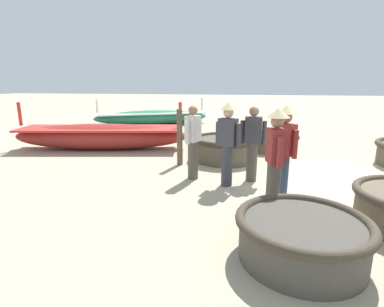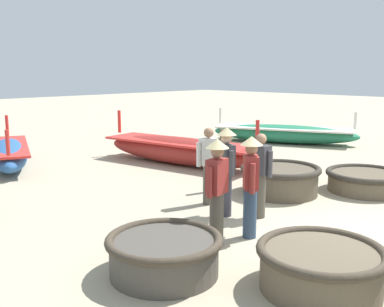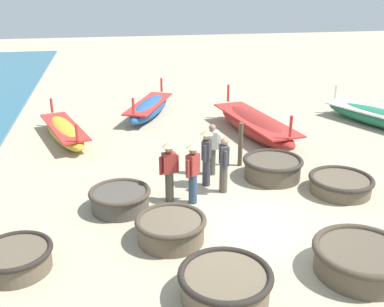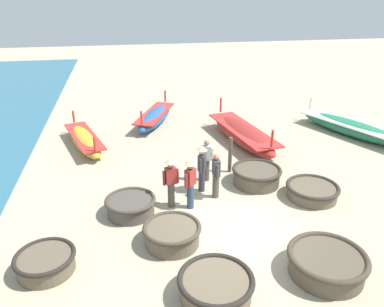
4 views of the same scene
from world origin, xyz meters
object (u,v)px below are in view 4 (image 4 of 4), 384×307
long_boat_ochre_hull (242,134)px  long_boat_red_hull (351,127)px  coracle_center (172,234)px  fisherman_standing_right (216,175)px  coracle_nearest (45,262)px  fisherman_hauling (202,166)px  fisherman_by_coracle (207,159)px  coracle_upturned (131,205)px  coracle_far_left (327,263)px  mooring_post_mid_beach (230,155)px  coracle_beside_post (216,286)px  long_boat_blue_hull (155,117)px  fisherman_with_hat (171,179)px  long_boat_green_hull (84,140)px  coracle_far_right (256,175)px  fisherman_standing_left (190,181)px  coracle_front_right (312,191)px

long_boat_ochre_hull → long_boat_red_hull: 5.40m
coracle_center → fisherman_standing_right: 2.87m
fisherman_standing_right → coracle_nearest: bearing=-151.6°
fisherman_hauling → fisherman_by_coracle: fisherman_hauling is taller
coracle_upturned → coracle_far_left: bearing=-38.3°
coracle_upturned → long_boat_ochre_hull: (5.20, 4.96, 0.12)m
long_boat_red_hull → fisherman_by_coracle: fisherman_by_coracle is taller
fisherman_standing_right → mooring_post_mid_beach: (0.99, 1.74, -0.14)m
coracle_beside_post → long_boat_blue_hull: bearing=90.7°
coracle_nearest → coracle_far_left: bearing=-11.7°
long_boat_red_hull → fisherman_by_coracle: 8.47m
coracle_beside_post → long_boat_red_hull: (8.87, 8.79, 0.05)m
fisherman_hauling → fisherman_standing_right: size_ratio=1.06×
fisherman_with_hat → coracle_nearest: bearing=-145.1°
long_boat_red_hull → coracle_center: bearing=-145.1°
long_boat_red_hull → long_boat_green_hull: size_ratio=1.29×
long_boat_ochre_hull → fisherman_with_hat: (-3.90, -4.76, 0.55)m
long_boat_blue_hull → long_boat_red_hull: (9.02, -3.28, -0.01)m
mooring_post_mid_beach → fisherman_standing_right: bearing=-119.7°
coracle_far_right → long_boat_green_hull: 7.78m
coracle_beside_post → fisherman_standing_left: bearing=87.8°
long_boat_red_hull → mooring_post_mid_beach: (-6.79, -2.74, 0.34)m
coracle_beside_post → fisherman_standing_right: fisherman_standing_right is taller
fisherman_with_hat → fisherman_by_coracle: (1.50, 1.52, -0.12)m
coracle_beside_post → coracle_far_left: coracle_far_left is taller
fisherman_with_hat → coracle_center: bearing=-97.3°
fisherman_hauling → fisherman_by_coracle: size_ratio=1.06×
coracle_far_left → long_boat_green_hull: 11.30m
long_boat_ochre_hull → fisherman_by_coracle: (-2.41, -3.23, 0.43)m
coracle_beside_post → mooring_post_mid_beach: bearing=71.0°
long_boat_green_hull → fisherman_by_coracle: fisherman_by_coracle is taller
fisherman_standing_right → long_boat_red_hull: bearing=29.9°
long_boat_green_hull → fisherman_standing_right: bearing=-49.0°
coracle_far_right → coracle_front_right: (1.50, -1.27, -0.08)m
long_boat_ochre_hull → coracle_far_right: bearing=-100.6°
long_boat_red_hull → fisherman_with_hat: bearing=-152.9°
coracle_center → long_boat_blue_hull: 9.97m
coracle_front_right → fisherman_hauling: 3.76m
coracle_upturned → long_boat_green_hull: size_ratio=0.37×
coracle_upturned → long_boat_red_hull: size_ratio=0.29×
fisherman_by_coracle → fisherman_standing_right: bearing=-88.4°
long_boat_ochre_hull → fisherman_standing_right: (-2.37, -4.47, 0.43)m
fisherman_standing_left → fisherman_standing_right: size_ratio=1.06×
coracle_center → fisherman_standing_left: 2.01m
coracle_beside_post → fisherman_standing_right: bearing=75.8°
fisherman_by_coracle → fisherman_standing_left: bearing=-117.8°
coracle_upturned → long_boat_red_hull: 11.70m
long_boat_red_hull → long_boat_green_hull: bearing=176.3°
coracle_upturned → fisherman_hauling: 2.73m
coracle_nearest → long_boat_red_hull: (12.76, 7.17, 0.09)m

